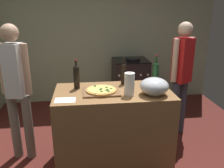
# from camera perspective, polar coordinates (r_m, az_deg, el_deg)

# --- Properties ---
(ground_plane) EXTENTS (4.39, 3.26, 0.02)m
(ground_plane) POSITION_cam_1_polar(r_m,az_deg,el_deg) (3.68, -1.05, -11.36)
(ground_plane) COLOR #511E19
(kitchen_wall_rear) EXTENTS (4.39, 0.10, 2.60)m
(kitchen_wall_rear) POSITION_cam_1_polar(r_m,az_deg,el_deg) (4.61, -2.95, 11.86)
(kitchen_wall_rear) COLOR #99A889
(kitchen_wall_rear) RESTS_ON ground_plane
(counter) EXTENTS (1.30, 0.71, 0.91)m
(counter) POSITION_cam_1_polar(r_m,az_deg,el_deg) (2.83, 0.25, -10.38)
(counter) COLOR olive
(counter) RESTS_ON ground_plane
(cutting_board) EXTENTS (0.40, 0.32, 0.02)m
(cutting_board) POSITION_cam_1_polar(r_m,az_deg,el_deg) (2.59, -2.59, -1.87)
(cutting_board) COLOR brown
(cutting_board) RESTS_ON counter
(pizza) EXTENTS (0.33, 0.33, 0.03)m
(pizza) POSITION_cam_1_polar(r_m,az_deg,el_deg) (2.59, -2.58, -1.44)
(pizza) COLOR tan
(pizza) RESTS_ON cutting_board
(mixing_bowl) EXTENTS (0.31, 0.31, 0.19)m
(mixing_bowl) POSITION_cam_1_polar(r_m,az_deg,el_deg) (2.55, 10.16, -0.55)
(mixing_bowl) COLOR #B2B2B7
(mixing_bowl) RESTS_ON counter
(paper_towel_roll) EXTENTS (0.11, 0.11, 0.25)m
(paper_towel_roll) POSITION_cam_1_polar(r_m,az_deg,el_deg) (2.49, 4.21, -0.04)
(paper_towel_roll) COLOR white
(paper_towel_roll) RESTS_ON counter
(wine_bottle_dark) EXTENTS (0.07, 0.07, 0.34)m
(wine_bottle_dark) POSITION_cam_1_polar(r_m,az_deg,el_deg) (2.71, -8.58, 1.92)
(wine_bottle_dark) COLOR black
(wine_bottle_dark) RESTS_ON counter
(wine_bottle_clear) EXTENTS (0.06, 0.06, 0.32)m
(wine_bottle_clear) POSITION_cam_1_polar(r_m,az_deg,el_deg) (2.85, 2.82, 2.70)
(wine_bottle_clear) COLOR black
(wine_bottle_clear) RESTS_ON counter
(wine_bottle_amber) EXTENTS (0.07, 0.07, 0.38)m
(wine_bottle_amber) POSITION_cam_1_polar(r_m,az_deg,el_deg) (2.78, 10.44, 2.47)
(wine_bottle_amber) COLOR #143819
(wine_bottle_amber) RESTS_ON counter
(recipe_sheet) EXTENTS (0.21, 0.16, 0.00)m
(recipe_sheet) POSITION_cam_1_polar(r_m,az_deg,el_deg) (2.43, -11.25, -3.85)
(recipe_sheet) COLOR white
(recipe_sheet) RESTS_ON counter
(stove) EXTENTS (0.63, 0.60, 0.92)m
(stove) POSITION_cam_1_polar(r_m,az_deg,el_deg) (4.47, 4.37, 0.39)
(stove) COLOR black
(stove) RESTS_ON ground_plane
(person_in_stripes) EXTENTS (0.35, 0.23, 1.64)m
(person_in_stripes) POSITION_cam_1_polar(r_m,az_deg,el_deg) (2.93, -22.05, -0.54)
(person_in_stripes) COLOR slate
(person_in_stripes) RESTS_ON ground_plane
(person_in_red) EXTENTS (0.35, 0.28, 1.62)m
(person_in_red) POSITION_cam_1_polar(r_m,az_deg,el_deg) (3.41, 16.38, 2.60)
(person_in_red) COLOR #383D4C
(person_in_red) RESTS_ON ground_plane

